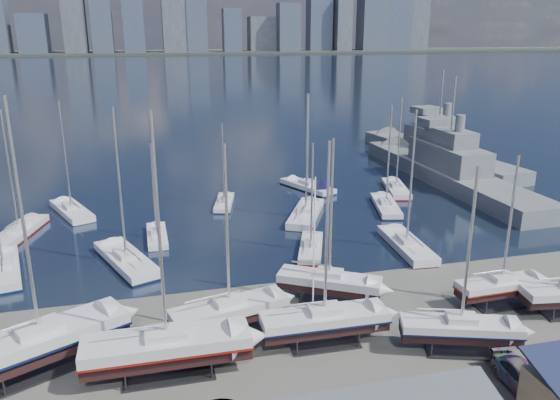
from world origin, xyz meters
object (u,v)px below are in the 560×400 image
object	(u,v)px
naval_ship_west	(436,151)
flagpole	(315,245)
naval_ship_east	(447,172)
sailboat_cradle_0	(41,342)

from	to	relation	value
naval_ship_west	flagpole	distance (m)	65.68
naval_ship_east	naval_ship_west	distance (m)	15.56
flagpole	naval_ship_east	bearing A→B (deg)	48.13
naval_ship_east	flagpole	size ratio (longest dim) A/B	3.49
sailboat_cradle_0	naval_ship_east	distance (m)	65.78
flagpole	naval_ship_west	bearing A→B (deg)	52.43
naval_ship_east	flagpole	world-z (taller)	naval_ship_east
sailboat_cradle_0	flagpole	xyz separation A→B (m)	(19.93, 0.48, 5.09)
sailboat_cradle_0	flagpole	size ratio (longest dim) A/B	1.51
naval_ship_west	sailboat_cradle_0	bearing A→B (deg)	123.50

